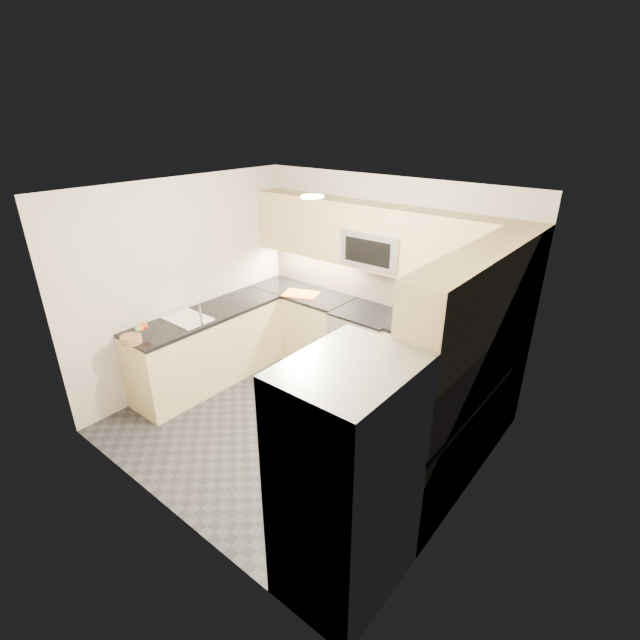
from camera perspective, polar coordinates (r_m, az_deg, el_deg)
The scene contains 36 objects.
floor at distance 5.23m, azimuth -2.48°, elevation -12.81°, with size 3.60×3.20×0.00m, color #242329.
ceiling at distance 4.23m, azimuth -3.10°, elevation 15.36°, with size 3.60×3.20×0.02m, color beige.
wall_back at distance 5.79m, azimuth 7.85°, elevation 4.85°, with size 3.60×0.02×2.50m, color beige.
wall_front at distance 3.70m, azimuth -19.60°, elevation -8.25°, with size 3.60×0.02×2.50m, color beige.
wall_left at distance 5.86m, azimuth -16.07°, elevation 4.36°, with size 0.02×3.20×2.50m, color beige.
wall_right at distance 3.77m, azimuth 18.35°, elevation -7.41°, with size 0.02×3.20×2.50m, color beige.
base_cab_back_left at distance 6.46m, azimuth -2.20°, elevation -0.47°, with size 1.42×0.60×0.90m, color #DBC083.
base_cab_back_right at distance 5.44m, azimuth 15.51°, elevation -6.52°, with size 1.42×0.60×0.90m, color #DBC083.
base_cab_right at distance 4.42m, azimuth 14.03°, elevation -14.28°, with size 0.60×1.70×0.90m, color #DBC083.
base_cab_peninsula at distance 5.95m, azimuth -13.49°, elevation -3.49°, with size 0.60×2.00×0.90m, color #DBC083.
countertop_back_left at distance 6.28m, azimuth -2.27°, elevation 3.43°, with size 1.42×0.63×0.04m, color black.
countertop_back_right at distance 5.22m, azimuth 16.08°, elevation -2.07°, with size 1.42×0.63×0.04m, color black.
countertop_right at distance 4.15m, azimuth 14.69°, elevation -9.17°, with size 0.63×1.70×0.04m, color black.
countertop_peninsula at distance 5.75m, azimuth -13.94°, elevation 0.67°, with size 0.63×2.00×0.04m, color black.
upper_cab_back at distance 5.48m, azimuth 7.21°, elevation 10.07°, with size 3.60×0.35×0.75m, color #DBC083.
upper_cab_right at distance 3.81m, azimuth 18.61°, elevation 2.57°, with size 0.35×1.95×0.75m, color #DBC083.
backsplash_back at distance 5.80m, azimuth 7.79°, elevation 4.33°, with size 3.60×0.01×0.51m, color tan.
backsplash_right at distance 4.18m, azimuth 20.52°, elevation -5.38°, with size 0.01×2.30×0.51m, color tan.
gas_range at distance 5.85m, azimuth 5.73°, elevation -3.32°, with size 0.76×0.65×0.91m, color #9FA1A7.
range_cooktop at distance 5.65m, azimuth 5.92°, elevation 0.82°, with size 0.76×0.65×0.03m, color black.
oven_door_glass at distance 5.61m, azimuth 3.84°, elevation -4.58°, with size 0.62×0.02×0.45m, color black.
oven_handle at distance 5.47m, azimuth 3.80°, elevation -2.19°, with size 0.02×0.02×0.60m, color #B2B5BA.
microwave at distance 5.49m, azimuth 7.00°, elevation 8.76°, with size 0.76×0.40×0.40m, color #95989C.
microwave_door at distance 5.33m, azimuth 5.80°, elevation 8.32°, with size 0.60×0.01×0.28m, color black.
refrigerator at distance 3.27m, azimuth 3.36°, elevation -19.32°, with size 0.70×0.90×1.80m, color #ACB0B4.
fridge_handle_left at distance 3.31m, azimuth -4.00°, elevation -17.57°, with size 0.02×0.02×1.20m, color #B2B5BA.
fridge_handle_right at distance 3.51m, azimuth 0.12°, elevation -14.56°, with size 0.02×0.02×1.20m, color #B2B5BA.
sink_basin at distance 5.64m, azimuth -15.89°, elevation -0.50°, with size 0.52×0.38×0.16m, color white.
faucet at distance 5.36m, azimuth -14.49°, elevation 0.70°, with size 0.03×0.03×0.28m, color silver.
utensil_bowl at distance 5.00m, azimuth 18.85°, elevation -2.44°, with size 0.26×0.26×0.15m, color #5BB14B.
cutting_board at distance 6.15m, azimuth -2.38°, elevation 3.22°, with size 0.45×0.31×0.01m, color orange.
fruit_basket at distance 5.23m, azimuth -22.23°, elevation -2.22°, with size 0.22×0.22×0.08m, color #9F704A.
fruit_apple at distance 5.30m, azimuth -20.79°, elevation -0.71°, with size 0.08×0.08×0.08m, color #B63314.
fruit_pear at distance 5.27m, azimuth -21.49°, elevation -0.98°, with size 0.07×0.07×0.07m, color #51B14C.
dish_towel_check at distance 5.62m, azimuth 2.30°, elevation -3.35°, with size 0.17×0.01×0.33m, color silver.
fruit_orange at distance 5.27m, azimuth -21.23°, elevation -0.95°, with size 0.07×0.07×0.07m, color orange.
Camera 1 is at (2.80, -3.10, 3.15)m, focal length 26.00 mm.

